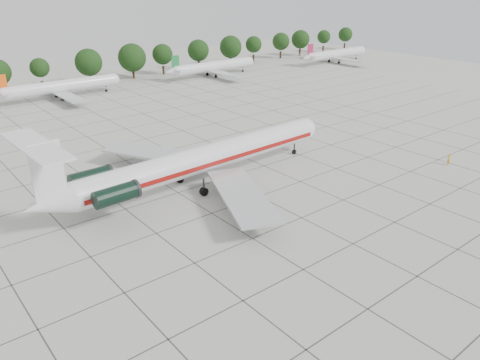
{
  "coord_description": "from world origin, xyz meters",
  "views": [
    {
      "loc": [
        -38.38,
        -43.17,
        27.46
      ],
      "look_at": [
        -3.59,
        -0.25,
        3.5
      ],
      "focal_mm": 35.0,
      "sensor_mm": 36.0,
      "label": 1
    }
  ],
  "objects_px": {
    "main_airliner": "(194,161)",
    "ground_crew": "(449,160)",
    "bg_airliner_c": "(61,87)",
    "bg_airliner_d": "(214,67)",
    "bg_airliner_e": "(336,54)"
  },
  "relations": [
    {
      "from": "main_airliner",
      "to": "ground_crew",
      "type": "relative_size",
      "value": 25.92
    },
    {
      "from": "bg_airliner_d",
      "to": "ground_crew",
      "type": "bearing_deg",
      "value": -99.68
    },
    {
      "from": "main_airliner",
      "to": "ground_crew",
      "type": "height_order",
      "value": "main_airliner"
    },
    {
      "from": "ground_crew",
      "to": "bg_airliner_c",
      "type": "bearing_deg",
      "value": -86.97
    },
    {
      "from": "bg_airliner_c",
      "to": "main_airliner",
      "type": "bearing_deg",
      "value": -93.94
    },
    {
      "from": "main_airliner",
      "to": "bg_airliner_c",
      "type": "height_order",
      "value": "main_airliner"
    },
    {
      "from": "ground_crew",
      "to": "bg_airliner_e",
      "type": "height_order",
      "value": "bg_airliner_e"
    },
    {
      "from": "bg_airliner_e",
      "to": "bg_airliner_d",
      "type": "bearing_deg",
      "value": 171.82
    },
    {
      "from": "bg_airliner_c",
      "to": "bg_airliner_e",
      "type": "distance_m",
      "value": 93.99
    },
    {
      "from": "bg_airliner_c",
      "to": "bg_airliner_d",
      "type": "xyz_separation_m",
      "value": [
        45.75,
        -0.57,
        0.0
      ]
    },
    {
      "from": "ground_crew",
      "to": "bg_airliner_e",
      "type": "bearing_deg",
      "value": -147.08
    },
    {
      "from": "bg_airliner_d",
      "to": "bg_airliner_e",
      "type": "relative_size",
      "value": 1.0
    },
    {
      "from": "main_airliner",
      "to": "bg_airliner_e",
      "type": "bearing_deg",
      "value": 28.03
    },
    {
      "from": "ground_crew",
      "to": "bg_airliner_c",
      "type": "xyz_separation_m",
      "value": [
        -31.65,
        83.26,
        1.98
      ]
    },
    {
      "from": "main_airliner",
      "to": "ground_crew",
      "type": "distance_m",
      "value": 40.56
    }
  ]
}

